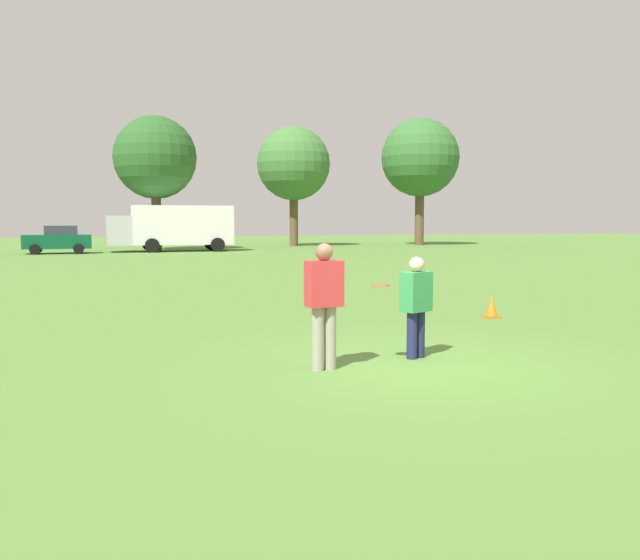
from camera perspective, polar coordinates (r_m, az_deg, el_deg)
ground_plane at (r=9.96m, az=8.01°, el=-7.26°), size 166.79×166.79×0.00m
player_thrower at (r=9.40m, az=0.35°, el=-1.63°), size 0.52×0.33×1.81m
player_defender at (r=10.34m, az=8.27°, el=-1.86°), size 0.54×0.43×1.58m
frisbee at (r=9.79m, az=5.23°, el=-0.51°), size 0.27×0.27×0.06m
traffic_cone at (r=15.12m, az=14.56°, el=-2.26°), size 0.32×0.32×0.48m
parked_car_mid_right at (r=46.41m, az=-21.57°, el=3.26°), size 4.22×2.25×1.82m
box_truck at (r=47.43m, az=-12.48°, el=4.53°), size 8.52×3.08×3.18m
tree_east_birch at (r=49.95m, az=-13.98°, el=10.13°), size 5.94×5.94×9.65m
tree_east_oak at (r=56.50m, az=-2.28°, el=9.92°), size 6.15×6.15×10.00m
tree_far_east_pine at (r=59.62m, az=8.60°, el=10.32°), size 6.80×6.80×11.06m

